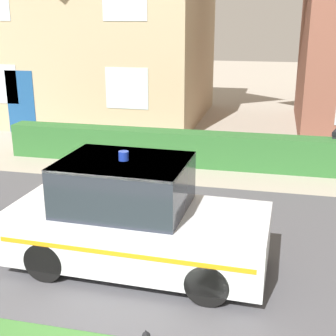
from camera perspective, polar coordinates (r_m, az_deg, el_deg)
name	(u,v)px	position (r m, az deg, el deg)	size (l,w,h in m)	color
road_strip	(161,237)	(8.51, -0.89, -8.46)	(28.00, 5.55, 0.01)	#4C4C51
garden_hedge	(197,149)	(12.43, 3.59, 2.32)	(10.51, 0.63, 0.90)	#2D662D
police_car	(135,220)	(7.26, -4.10, -6.33)	(4.00, 1.77, 1.89)	black
house_left	(95,13)	(18.83, -8.90, 18.21)	(8.67, 7.02, 7.74)	tan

